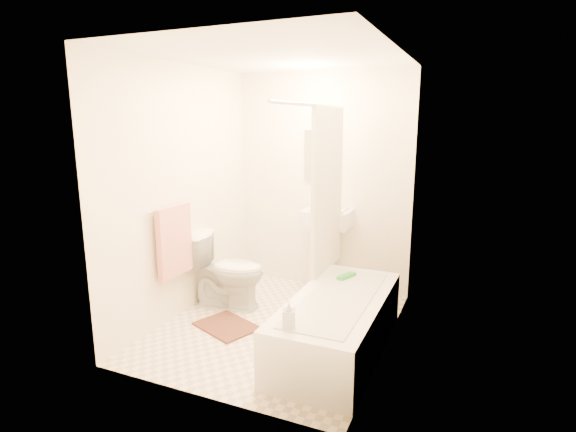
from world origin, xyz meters
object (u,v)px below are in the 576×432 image
at_px(bath_mat, 227,326).
at_px(soap_bottle, 289,315).
at_px(toilet, 227,271).
at_px(bathtub, 338,324).
at_px(sink, 327,247).

bearing_deg(bath_mat, soap_bottle, -35.49).
distance_m(toilet, bathtub, 1.39).
height_order(sink, soap_bottle, sink).
bearing_deg(sink, bath_mat, -113.48).
relative_size(toilet, soap_bottle, 3.94).
xyz_separation_m(bathtub, soap_bottle, (-0.16, -0.65, 0.33)).
relative_size(toilet, bath_mat, 1.41).
xyz_separation_m(sink, soap_bottle, (0.36, -1.91, 0.05)).
height_order(toilet, bathtub, toilet).
relative_size(bathtub, bath_mat, 2.97).
bearing_deg(bathtub, toilet, 162.02).
height_order(toilet, soap_bottle, toilet).
relative_size(sink, bathtub, 0.62).
bearing_deg(soap_bottle, sink, 100.64).
bearing_deg(bathtub, soap_bottle, -103.74).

